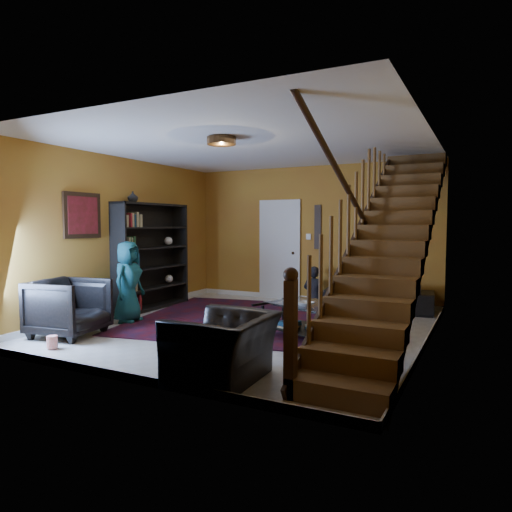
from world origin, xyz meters
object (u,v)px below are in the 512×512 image
at_px(bookshelf, 152,258).
at_px(armchair_left, 69,307).
at_px(sofa, 379,296).
at_px(armchair_right, 223,348).
at_px(coffee_table, 315,319).

relative_size(bookshelf, armchair_left, 2.19).
xyz_separation_m(sofa, armchair_right, (-0.61, -4.55, 0.06)).
bearing_deg(coffee_table, armchair_left, -156.86).
height_order(sofa, coffee_table, sofa).
bearing_deg(bookshelf, sofa, 23.53).
relative_size(bookshelf, coffee_table, 1.33).
distance_m(bookshelf, armchair_left, 2.35).
bearing_deg(armchair_right, bookshelf, -133.09).
height_order(sofa, armchair_left, armchair_left).
height_order(bookshelf, coffee_table, bookshelf).
bearing_deg(armchair_right, armchair_left, -103.63).
xyz_separation_m(bookshelf, sofa, (3.90, 1.70, -0.68)).
distance_m(armchair_right, coffee_table, 1.99).
distance_m(armchair_left, armchair_right, 3.00).
relative_size(bookshelf, sofa, 1.04).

